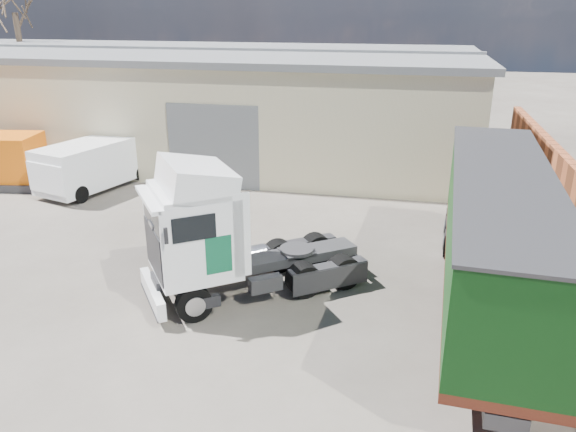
% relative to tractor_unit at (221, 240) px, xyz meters
% --- Properties ---
extents(ground, '(120.00, 120.00, 0.00)m').
position_rel_tractor_unit_xyz_m(ground, '(-1.41, -0.81, -1.65)').
color(ground, '#2B2823').
rests_on(ground, ground).
extents(warehouse, '(30.60, 12.60, 5.42)m').
position_rel_tractor_unit_xyz_m(warehouse, '(-7.41, 15.19, 1.01)').
color(warehouse, beige).
rests_on(warehouse, ground).
extents(tractor_unit, '(5.93, 5.16, 3.92)m').
position_rel_tractor_unit_xyz_m(tractor_unit, '(0.00, 0.00, 0.00)').
color(tractor_unit, black).
rests_on(tractor_unit, ground).
extents(box_trailer, '(3.05, 11.19, 3.68)m').
position_rel_tractor_unit_xyz_m(box_trailer, '(6.95, 0.86, 0.59)').
color(box_trailer, '#2D2D30').
rests_on(box_trailer, ground).
extents(panel_van, '(3.36, 5.36, 2.04)m').
position_rel_tractor_unit_xyz_m(panel_van, '(-8.47, 7.83, -0.59)').
color(panel_van, black).
rests_on(panel_van, ground).
extents(orange_skip, '(3.90, 2.77, 2.25)m').
position_rel_tractor_unit_xyz_m(orange_skip, '(-12.61, 7.52, -0.67)').
color(orange_skip, '#2D2D30').
rests_on(orange_skip, ground).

